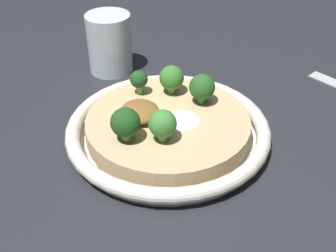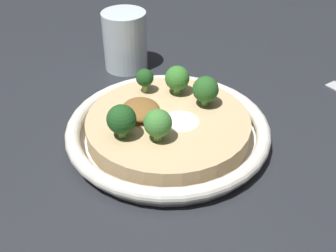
% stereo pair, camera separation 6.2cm
% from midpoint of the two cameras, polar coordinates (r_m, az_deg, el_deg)
% --- Properties ---
extents(ground_plane, '(6.00, 6.00, 0.00)m').
position_cam_midpoint_polar(ground_plane, '(0.64, 2.80, -1.80)').
color(ground_plane, '#23262B').
extents(risotto_bowl, '(0.30, 0.30, 0.04)m').
position_cam_midpoint_polar(risotto_bowl, '(0.63, 2.85, -0.45)').
color(risotto_bowl, silver).
rests_on(risotto_bowl, ground_plane).
extents(cheese_sprinkle, '(0.05, 0.05, 0.01)m').
position_cam_midpoint_polar(cheese_sprinkle, '(0.61, 4.68, 0.98)').
color(cheese_sprinkle, white).
rests_on(cheese_sprinkle, risotto_bowl).
extents(crispy_onion_garnish, '(0.06, 0.06, 0.02)m').
position_cam_midpoint_polar(crispy_onion_garnish, '(0.62, -0.82, 2.15)').
color(crispy_onion_garnish, brown).
rests_on(crispy_onion_garnish, risotto_bowl).
extents(broccoli_left, '(0.04, 0.04, 0.05)m').
position_cam_midpoint_polar(broccoli_left, '(0.56, 1.81, 0.21)').
color(broccoli_left, '#84A856').
rests_on(broccoli_left, risotto_bowl).
extents(broccoli_back, '(0.04, 0.04, 0.05)m').
position_cam_midpoint_polar(broccoli_back, '(0.56, -3.20, 0.73)').
color(broccoli_back, '#668E47').
rests_on(broccoli_back, risotto_bowl).
extents(broccoli_front, '(0.04, 0.04, 0.05)m').
position_cam_midpoint_polar(broccoli_front, '(0.64, 7.92, 4.81)').
color(broccoli_front, '#668E47').
rests_on(broccoli_front, risotto_bowl).
extents(broccoli_back_right, '(0.03, 0.03, 0.04)m').
position_cam_midpoint_polar(broccoli_back_right, '(0.67, -0.48, 6.40)').
color(broccoli_back_right, '#84A856').
rests_on(broccoli_back_right, risotto_bowl).
extents(broccoli_right, '(0.04, 0.04, 0.05)m').
position_cam_midpoint_polar(broccoli_right, '(0.66, 3.97, 6.34)').
color(broccoli_right, '#668E47').
rests_on(broccoli_right, risotto_bowl).
extents(drinking_glass, '(0.08, 0.08, 0.11)m').
position_cam_midpoint_polar(drinking_glass, '(0.81, -3.66, 11.40)').
color(drinking_glass, silver).
rests_on(drinking_glass, ground_plane).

